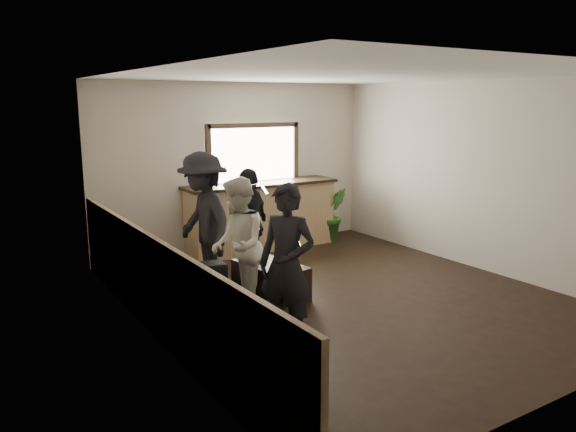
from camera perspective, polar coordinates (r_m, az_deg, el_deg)
ground at (r=7.39m, az=5.75°, el=-8.14°), size 5.00×6.00×0.01m
room_shell at (r=6.60m, az=0.96°, el=2.72°), size 5.01×6.01×2.80m
bar_counter at (r=9.55m, az=-2.73°, el=0.42°), size 2.70×0.68×2.13m
sofa at (r=6.39m, az=-7.50°, el=-8.31°), size 1.19×2.30×0.64m
coffee_table at (r=7.29m, az=-1.78°, el=-6.52°), size 0.68×1.06×0.44m
cup_a at (r=7.35m, az=-3.23°, el=-4.20°), size 0.12×0.12×0.09m
cup_b at (r=7.17m, az=-0.89°, el=-4.59°), size 0.12×0.12×0.10m
potted_plant at (r=10.15m, az=4.52°, el=0.17°), size 0.60×0.51×0.97m
person_a at (r=5.75m, az=-0.13°, el=-5.00°), size 0.66×0.73×1.68m
person_b at (r=6.68m, az=-5.13°, el=-2.99°), size 0.88×0.97×1.62m
person_c at (r=7.51m, az=-8.57°, el=-0.56°), size 0.69×1.19×1.85m
person_d at (r=7.84m, az=-3.86°, el=-0.89°), size 0.98×0.87×1.59m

